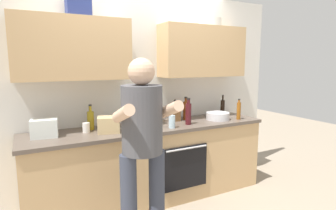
% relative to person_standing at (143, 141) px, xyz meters
% --- Properties ---
extents(ground_plane, '(12.00, 12.00, 0.00)m').
position_rel_person_standing_xyz_m(ground_plane, '(0.45, 0.81, -0.99)').
color(ground_plane, gray).
extents(back_wall_unit, '(4.00, 0.38, 2.50)m').
position_rel_person_standing_xyz_m(back_wall_unit, '(0.45, 1.08, 0.51)').
color(back_wall_unit, silver).
rests_on(back_wall_unit, ground).
extents(counter, '(2.84, 0.67, 0.90)m').
position_rel_person_standing_xyz_m(counter, '(0.45, 0.81, -0.54)').
color(counter, tan).
rests_on(counter, ground).
extents(person_standing, '(0.49, 0.45, 1.67)m').
position_rel_person_standing_xyz_m(person_standing, '(0.00, 0.00, 0.00)').
color(person_standing, '#383D4C').
rests_on(person_standing, ground).
extents(bottle_oil, '(0.07, 0.07, 0.28)m').
position_rel_person_standing_xyz_m(bottle_oil, '(-0.22, 0.96, 0.02)').
color(bottle_oil, olive).
rests_on(bottle_oil, counter).
extents(bottle_soy, '(0.06, 0.06, 0.29)m').
position_rel_person_standing_xyz_m(bottle_soy, '(1.59, 0.94, 0.03)').
color(bottle_soy, black).
rests_on(bottle_soy, counter).
extents(bottle_syrup, '(0.05, 0.05, 0.27)m').
position_rel_person_standing_xyz_m(bottle_syrup, '(1.60, 0.63, 0.03)').
color(bottle_syrup, '#8C4C14').
rests_on(bottle_syrup, counter).
extents(bottle_vinegar, '(0.07, 0.07, 0.30)m').
position_rel_person_standing_xyz_m(bottle_vinegar, '(0.99, 0.94, 0.04)').
color(bottle_vinegar, brown).
rests_on(bottle_vinegar, counter).
extents(bottle_soda, '(0.06, 0.06, 0.20)m').
position_rel_person_standing_xyz_m(bottle_soda, '(0.16, 0.67, -0.01)').
color(bottle_soda, '#198C33').
rests_on(bottle_soda, counter).
extents(bottle_wine, '(0.07, 0.07, 0.32)m').
position_rel_person_standing_xyz_m(bottle_wine, '(0.87, 0.68, 0.05)').
color(bottle_wine, '#471419').
rests_on(bottle_wine, counter).
extents(bottle_hotsauce, '(0.05, 0.05, 0.26)m').
position_rel_person_standing_xyz_m(bottle_hotsauce, '(0.25, 0.70, 0.02)').
color(bottle_hotsauce, red).
rests_on(bottle_hotsauce, counter).
extents(bottle_water, '(0.07, 0.07, 0.22)m').
position_rel_person_standing_xyz_m(bottle_water, '(0.61, 0.61, -0.01)').
color(bottle_water, silver).
rests_on(bottle_water, counter).
extents(cup_coffee, '(0.07, 0.07, 0.11)m').
position_rel_person_standing_xyz_m(cup_coffee, '(-0.29, 0.86, -0.04)').
color(cup_coffee, white).
rests_on(cup_coffee, counter).
extents(mixing_bowl, '(0.30, 0.30, 0.09)m').
position_rel_person_standing_xyz_m(mixing_bowl, '(1.36, 0.75, -0.04)').
color(mixing_bowl, silver).
rests_on(mixing_bowl, counter).
extents(knife_block, '(0.10, 0.14, 0.27)m').
position_rel_person_standing_xyz_m(knife_block, '(0.83, 0.95, 0.02)').
color(knife_block, brown).
rests_on(knife_block, counter).
extents(potted_herb, '(0.20, 0.20, 0.29)m').
position_rel_person_standing_xyz_m(potted_herb, '(0.50, 0.89, 0.07)').
color(potted_herb, '#9E6647').
rests_on(potted_herb, counter).
extents(grocery_bag_bread, '(0.26, 0.24, 0.17)m').
position_rel_person_standing_xyz_m(grocery_bag_bread, '(-0.08, 0.75, -0.01)').
color(grocery_bag_bread, tan).
rests_on(grocery_bag_bread, counter).
extents(grocery_bag_produce, '(0.27, 0.19, 0.18)m').
position_rel_person_standing_xyz_m(grocery_bag_produce, '(-0.70, 0.84, 0.00)').
color(grocery_bag_produce, silver).
rests_on(grocery_bag_produce, counter).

